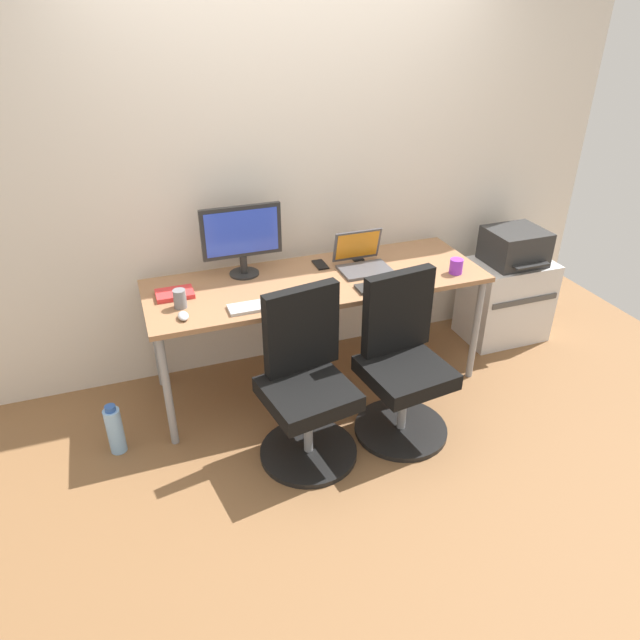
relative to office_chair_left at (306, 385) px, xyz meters
The scene contains 19 objects.
ground_plane 0.78m from the office_chair_left, 64.99° to the left, with size 5.28×5.28×0.00m, color brown.
back_wall 1.37m from the office_chair_left, 74.92° to the left, with size 4.40×0.04×2.60m, color silver.
desk 0.70m from the office_chair_left, 64.99° to the left, with size 2.04×0.70×0.74m.
office_chair_left is the anchor object (origin of this frame).
office_chair_right 0.57m from the office_chair_left, ahead, with size 0.54×0.54×0.94m.
side_cabinet 1.88m from the office_chair_left, 20.87° to the left, with size 0.58×0.41×0.59m.
printer 1.90m from the office_chair_left, 20.85° to the left, with size 0.38×0.40×0.24m.
water_bottle_on_floor 1.09m from the office_chair_left, 161.91° to the left, with size 0.09×0.09×0.31m.
desktop_monitor 0.99m from the office_chair_left, 98.74° to the left, with size 0.48×0.18×0.43m.
open_laptop 0.95m from the office_chair_left, 47.61° to the left, with size 0.31×0.28×0.22m.
keyboard_by_monitor 0.51m from the office_chair_left, 111.92° to the left, with size 0.34×0.12×0.02m, color #B7B7B7.
keyboard_by_laptop 0.77m from the office_chair_left, 30.05° to the left, with size 0.34×0.12×0.02m, color #2D2D2D.
mouse_by_monitor 0.63m from the office_chair_left, 59.96° to the left, with size 0.06×0.10×0.03m, color silver.
mouse_by_laptop 0.75m from the office_chair_left, 146.16° to the left, with size 0.06×0.10×0.03m, color #B7B7B7.
coffee_mug 1.22m from the office_chair_left, 18.88° to the left, with size 0.08×0.08×0.09m, color purple.
pen_cup 0.83m from the office_chair_left, 137.50° to the left, with size 0.07×0.07×0.10m, color slate.
phone_near_laptop 0.91m from the office_chair_left, 64.89° to the left, with size 0.07×0.14×0.01m, color black.
phone_near_monitor 1.07m from the office_chair_left, 52.79° to the left, with size 0.07×0.14×0.01m, color black.
notebook 0.92m from the office_chair_left, 130.67° to the left, with size 0.21×0.15×0.03m, color red.
Camera 1 is at (-1.05, -2.97, 2.25)m, focal length 32.49 mm.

